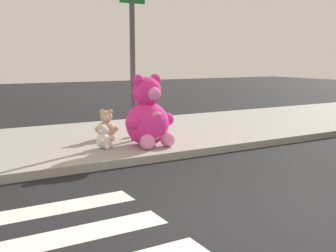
# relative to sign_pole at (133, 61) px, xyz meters

# --- Properties ---
(ground_plane) EXTENTS (60.00, 60.00, 0.00)m
(ground_plane) POSITION_rel_sign_pole_xyz_m (-1.00, -4.40, -1.85)
(ground_plane) COLOR black
(sidewalk) EXTENTS (28.00, 4.40, 0.15)m
(sidewalk) POSITION_rel_sign_pole_xyz_m (-1.00, 0.80, -1.77)
(sidewalk) COLOR #9E9B93
(sidewalk) RESTS_ON ground_plane
(sign_pole) EXTENTS (0.56, 0.11, 3.20)m
(sign_pole) POSITION_rel_sign_pole_xyz_m (0.00, 0.00, 0.00)
(sign_pole) COLOR #4C4C51
(sign_pole) RESTS_ON sidewalk
(plush_pink_large) EXTENTS (1.11, 0.99, 1.44)m
(plush_pink_large) POSITION_rel_sign_pole_xyz_m (0.05, -0.59, -1.12)
(plush_pink_large) COLOR #F22D93
(plush_pink_large) RESTS_ON sidewalk
(plush_lavender) EXTENTS (0.34, 0.35, 0.49)m
(plush_lavender) POSITION_rel_sign_pole_xyz_m (0.57, 0.58, -1.50)
(plush_lavender) COLOR #B28CD8
(plush_lavender) RESTS_ON sidewalk
(plush_white) EXTENTS (0.34, 0.35, 0.48)m
(plush_white) POSITION_rel_sign_pole_xyz_m (-0.84, -0.41, -1.50)
(plush_white) COLOR white
(plush_white) RESTS_ON sidewalk
(plush_tan) EXTENTS (0.49, 0.47, 0.66)m
(plush_tan) POSITION_rel_sign_pole_xyz_m (-0.45, 0.42, -1.43)
(plush_tan) COLOR tan
(plush_tan) RESTS_ON sidewalk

